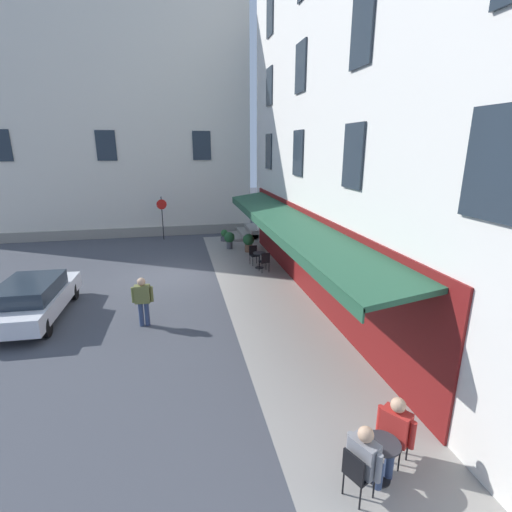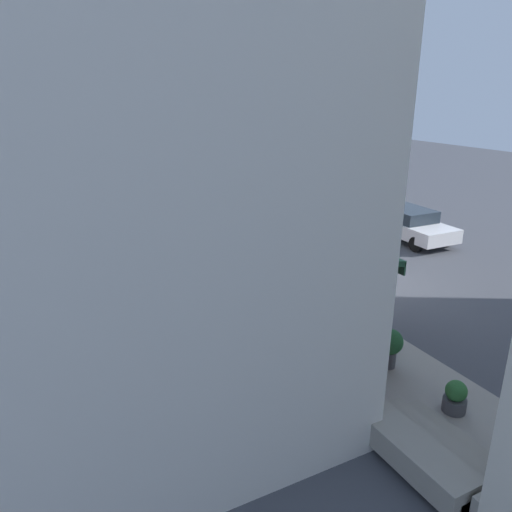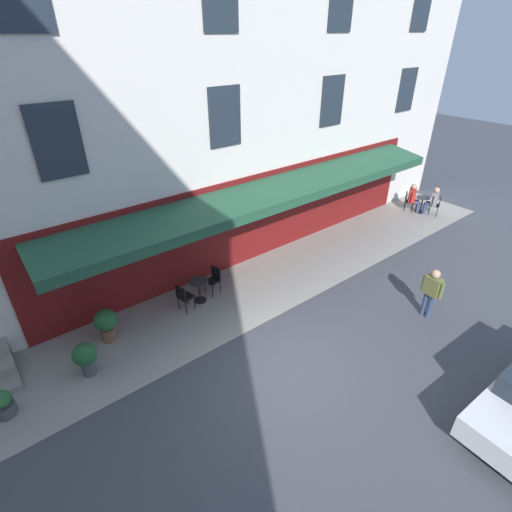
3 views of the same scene
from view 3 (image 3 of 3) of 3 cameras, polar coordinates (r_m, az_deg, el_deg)
The scene contains 15 objects.
ground_plane at distance 10.20m, azimuth 5.02°, elevation -16.39°, with size 70.00×70.00×0.00m, color #42444C.
sidewalk_cafe_terrace at distance 13.85m, azimuth 5.36°, elevation -2.04°, with size 20.50×3.20×0.01m, color gray.
cafe_building_facade at distance 16.96m, azimuth -7.47°, elevation 30.53°, with size 20.00×10.70×15.00m.
cafe_table_near_entrance at distance 19.60m, azimuth 23.34°, elevation 7.27°, with size 0.60×0.60×0.75m.
cafe_chair_black_kerbside at distance 19.57m, azimuth 25.19°, elevation 6.99°, with size 0.53×0.53×0.91m.
cafe_chair_black_by_window at distance 19.52m, azimuth 21.54°, elevation 7.74°, with size 0.55×0.55×0.91m.
cafe_table_mid_terrace at distance 12.15m, azimuth -8.39°, elevation -4.69°, with size 0.60×0.60×0.75m.
cafe_chair_black_corner_left at distance 12.45m, azimuth -6.22°, elevation -3.24°, with size 0.46×0.46×0.91m.
cafe_chair_black_under_awning at distance 11.79m, azimuth -10.66°, elevation -5.80°, with size 0.47×0.47×0.91m.
seated_patron_in_red at distance 19.49m, azimuth 22.27°, elevation 8.07°, with size 0.65×0.67×1.34m.
seated_companion_in_grey at distance 19.52m, azimuth 24.67°, elevation 7.54°, with size 0.61×0.63×1.30m.
walking_pedestrian_in_olive at distance 12.28m, azimuth 24.53°, elevation -4.57°, with size 0.29×0.66×1.60m.
potted_plant_under_sign at distance 11.35m, azimuth -21.29°, elevation -9.25°, with size 0.62×0.62×0.98m.
potted_plant_by_steps at distance 10.66m, azimuth -33.39°, elevation -17.81°, with size 0.46×0.46×0.68m.
potted_plant_entrance_right at distance 10.54m, azimuth -23.92°, elevation -13.44°, with size 0.59×0.59×0.94m.
Camera 3 is at (4.97, 4.90, 7.44)m, focal length 27.05 mm.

